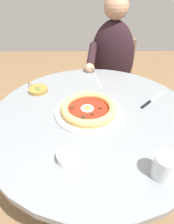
# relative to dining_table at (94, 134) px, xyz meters

# --- Properties ---
(ground_plane) EXTENTS (6.00, 6.00, 0.02)m
(ground_plane) POSITION_rel_dining_table_xyz_m (0.00, 0.00, -0.62)
(ground_plane) COLOR brown
(dining_table) EXTENTS (1.00, 1.00, 0.75)m
(dining_table) POSITION_rel_dining_table_xyz_m (0.00, 0.00, 0.00)
(dining_table) COLOR gray
(dining_table) RESTS_ON ground
(pizza_on_plate) EXTENTS (0.32, 0.32, 0.05)m
(pizza_on_plate) POSITION_rel_dining_table_xyz_m (-0.03, 0.01, 0.16)
(pizza_on_plate) COLOR white
(pizza_on_plate) RESTS_ON dining_table
(water_glass) EXTENTS (0.07, 0.07, 0.09)m
(water_glass) POSITION_rel_dining_table_xyz_m (0.21, -0.34, 0.18)
(water_glass) COLOR silver
(water_glass) RESTS_ON dining_table
(steak_knife) EXTENTS (0.16, 0.16, 0.01)m
(steak_knife) POSITION_rel_dining_table_xyz_m (0.29, 0.09, 0.15)
(steak_knife) COLOR silver
(steak_knife) RESTS_ON dining_table
(ramekin_capers) EXTENTS (0.07, 0.07, 0.03)m
(ramekin_capers) POSITION_rel_dining_table_xyz_m (-0.11, -0.28, 0.16)
(ramekin_capers) COLOR white
(ramekin_capers) RESTS_ON dining_table
(olive_pan) EXTENTS (0.12, 0.11, 0.04)m
(olive_pan) POSITION_rel_dining_table_xyz_m (-0.31, 0.20, 0.15)
(olive_pan) COLOR olive
(olive_pan) RESTS_ON dining_table
(fork_utensil) EXTENTS (0.04, 0.18, 0.00)m
(fork_utensil) POSITION_rel_dining_table_xyz_m (0.03, 0.32, 0.14)
(fork_utensil) COLOR #BCBCC1
(fork_utensil) RESTS_ON dining_table
(diner_person) EXTENTS (0.42, 0.48, 1.19)m
(diner_person) POSITION_rel_dining_table_xyz_m (0.17, 0.74, -0.09)
(diner_person) COLOR #282833
(diner_person) RESTS_ON ground
(cafe_chair_diner) EXTENTS (0.48, 0.48, 0.83)m
(cafe_chair_diner) POSITION_rel_dining_table_xyz_m (0.20, 0.87, -0.11)
(cafe_chair_diner) COLOR #957050
(cafe_chair_diner) RESTS_ON ground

